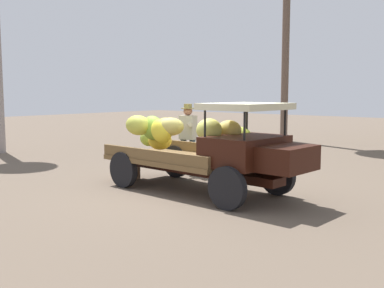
{
  "coord_description": "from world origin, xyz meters",
  "views": [
    {
      "loc": [
        5.76,
        -7.11,
        2.03
      ],
      "look_at": [
        -0.24,
        0.09,
        0.96
      ],
      "focal_mm": 42.9,
      "sensor_mm": 36.0,
      "label": 1
    }
  ],
  "objects_px": {
    "loose_banana_bunch": "(253,167)",
    "wooden_crate": "(127,168)",
    "farmer": "(188,134)",
    "truck": "(210,148)"
  },
  "relations": [
    {
      "from": "farmer",
      "to": "wooden_crate",
      "type": "relative_size",
      "value": 3.49
    },
    {
      "from": "loose_banana_bunch",
      "to": "wooden_crate",
      "type": "bearing_deg",
      "value": -130.05
    },
    {
      "from": "wooden_crate",
      "to": "loose_banana_bunch",
      "type": "relative_size",
      "value": 0.86
    },
    {
      "from": "truck",
      "to": "loose_banana_bunch",
      "type": "distance_m",
      "value": 2.55
    },
    {
      "from": "truck",
      "to": "farmer",
      "type": "height_order",
      "value": "truck"
    },
    {
      "from": "truck",
      "to": "farmer",
      "type": "xyz_separation_m",
      "value": [
        -1.8,
        1.45,
        0.08
      ]
    },
    {
      "from": "truck",
      "to": "wooden_crate",
      "type": "relative_size",
      "value": 9.11
    },
    {
      "from": "truck",
      "to": "loose_banana_bunch",
      "type": "xyz_separation_m",
      "value": [
        -0.49,
        2.39,
        -0.73
      ]
    },
    {
      "from": "farmer",
      "to": "loose_banana_bunch",
      "type": "distance_m",
      "value": 1.81
    },
    {
      "from": "farmer",
      "to": "truck",
      "type": "bearing_deg",
      "value": 42.19
    }
  ]
}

